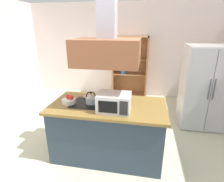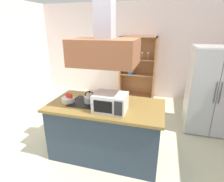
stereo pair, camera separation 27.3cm
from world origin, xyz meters
TOP-DOWN VIEW (x-y plane):
  - ground_plane at (0.00, 0.00)m, footprint 7.80×7.80m
  - wall_back at (0.00, 3.00)m, footprint 6.00×0.12m
  - kitchen_island at (0.04, 0.01)m, footprint 1.77×0.94m
  - range_hood at (0.04, 0.01)m, footprint 0.90×0.70m
  - refrigerator at (1.82, 1.36)m, footprint 0.90×0.77m
  - dish_cabinet at (0.12, 2.78)m, footprint 1.01×0.40m
  - kettle at (-0.22, 0.01)m, footprint 0.17×0.17m
  - cutting_board at (-0.26, 0.32)m, footprint 0.35×0.26m
  - microwave at (0.18, -0.18)m, footprint 0.46×0.35m
  - fruit_bowl at (-0.56, -0.05)m, footprint 0.21×0.21m

SIDE VIEW (x-z plane):
  - ground_plane at x=0.00m, z-range 0.00..0.00m
  - kitchen_island at x=0.04m, z-range 0.00..0.90m
  - dish_cabinet at x=0.12m, z-range -0.10..1.68m
  - refrigerator at x=1.82m, z-range 0.00..1.70m
  - cutting_board at x=-0.26m, z-range 0.90..0.92m
  - fruit_bowl at x=-0.56m, z-range 0.88..1.02m
  - kettle at x=-0.22m, z-range 0.89..1.08m
  - microwave at x=0.18m, z-range 0.90..1.16m
  - wall_back at x=0.00m, z-range 0.00..2.70m
  - range_hood at x=0.04m, z-range 1.22..2.39m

